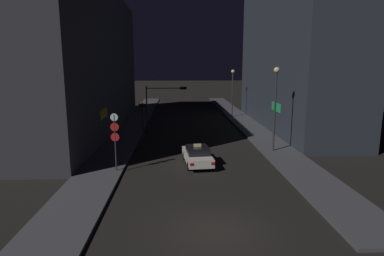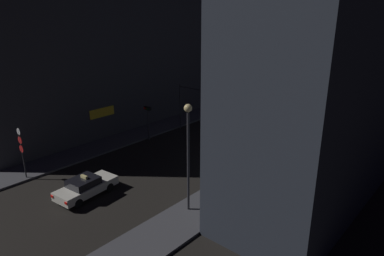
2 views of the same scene
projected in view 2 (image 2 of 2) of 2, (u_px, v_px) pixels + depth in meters
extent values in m
cube|color=#424247|center=(187.00, 118.00, 42.34)|extent=(3.20, 61.52, 0.17)
cube|color=#424247|center=(298.00, 147.00, 33.46)|extent=(3.20, 61.52, 0.17)
cube|color=#333338|center=(130.00, 51.00, 40.29)|extent=(7.42, 34.79, 15.95)
cube|color=yellow|center=(102.00, 112.00, 34.64)|extent=(0.08, 2.80, 0.90)
cube|color=#282D38|center=(352.00, 67.00, 25.34)|extent=(6.39, 26.59, 17.24)
cube|color=#26CC66|center=(270.00, 147.00, 25.34)|extent=(0.08, 2.80, 0.90)
cube|color=silver|center=(86.00, 188.00, 24.69)|extent=(2.22, 4.55, 0.60)
cube|color=black|center=(83.00, 182.00, 24.35)|extent=(1.77, 2.13, 0.50)
cube|color=red|center=(52.00, 196.00, 23.35)|extent=(0.24, 0.08, 0.16)
cube|color=red|center=(66.00, 203.00, 22.53)|extent=(0.24, 0.08, 0.16)
cylinder|color=black|center=(95.00, 181.00, 26.27)|extent=(0.28, 0.66, 0.64)
cylinder|color=black|center=(109.00, 187.00, 25.39)|extent=(0.28, 0.66, 0.64)
cylinder|color=black|center=(63.00, 196.00, 24.17)|extent=(0.28, 0.66, 0.64)
cylinder|color=black|center=(78.00, 203.00, 23.29)|extent=(0.28, 0.66, 0.64)
cube|color=#F4E08C|center=(84.00, 177.00, 24.32)|extent=(0.57, 0.23, 0.20)
cylinder|color=#2D2D33|center=(180.00, 107.00, 38.13)|extent=(0.16, 0.16, 5.00)
cylinder|color=#2D2D33|center=(196.00, 89.00, 36.04)|extent=(4.37, 0.10, 0.10)
cube|color=black|center=(212.00, 92.00, 34.68)|extent=(0.80, 0.28, 0.32)
sphere|color=red|center=(209.00, 92.00, 34.71)|extent=(0.20, 0.20, 0.20)
sphere|color=#3F2D0C|center=(211.00, 93.00, 34.56)|extent=(0.20, 0.20, 0.20)
sphere|color=#0C3319|center=(213.00, 93.00, 34.40)|extent=(0.20, 0.20, 0.20)
cylinder|color=#2D2D33|center=(148.00, 123.00, 35.00)|extent=(0.16, 0.16, 3.54)
cube|color=black|center=(148.00, 108.00, 34.51)|extent=(0.80, 0.28, 0.32)
sphere|color=red|center=(145.00, 108.00, 34.53)|extent=(0.20, 0.20, 0.20)
sphere|color=#3F2D0C|center=(146.00, 109.00, 34.38)|extent=(0.20, 0.20, 0.20)
sphere|color=#0C3319|center=(148.00, 109.00, 34.23)|extent=(0.20, 0.20, 0.20)
cylinder|color=#2D2D33|center=(23.00, 154.00, 26.61)|extent=(0.10, 0.10, 3.92)
cylinder|color=white|center=(18.00, 132.00, 26.01)|extent=(0.52, 0.03, 0.52)
cylinder|color=red|center=(20.00, 140.00, 26.23)|extent=(0.58, 0.03, 0.58)
cylinder|color=red|center=(21.00, 149.00, 26.46)|extent=(0.59, 0.03, 0.59)
cylinder|color=#2D2D33|center=(188.00, 163.00, 21.84)|extent=(0.16, 0.16, 6.61)
sphere|color=#F4D88C|center=(188.00, 108.00, 20.69)|extent=(0.50, 0.50, 0.50)
cylinder|color=#2D2D33|center=(312.00, 105.00, 36.03)|extent=(0.16, 0.16, 6.14)
sphere|color=#F4D88C|center=(315.00, 73.00, 34.96)|extent=(0.50, 0.50, 0.50)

